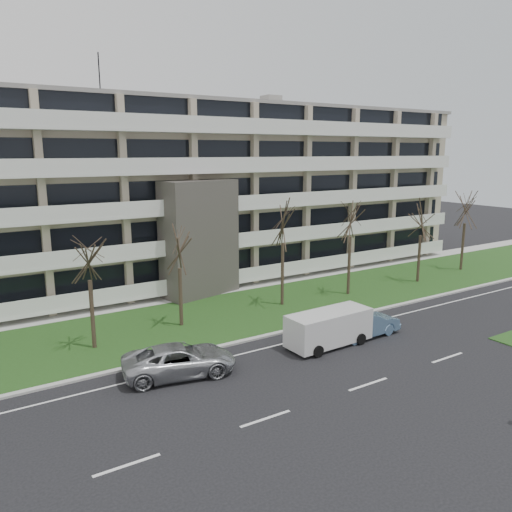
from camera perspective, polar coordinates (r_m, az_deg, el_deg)
ground at (r=25.70m, az=12.70°, el=-14.11°), size 160.00×160.00×0.00m
grass_verge at (r=35.32m, az=-2.39°, el=-6.47°), size 90.00×10.00×0.06m
curb at (r=31.32m, az=2.23°, el=-8.85°), size 90.00×0.35×0.12m
sidewalk at (r=39.97m, az=-6.34°, el=-4.32°), size 90.00×2.00×0.08m
lane_edge_line at (r=30.20m, az=3.87°, el=-9.78°), size 90.00×0.12×0.01m
apartment_building at (r=44.78m, az=-10.44°, el=7.16°), size 60.50×15.10×18.75m
silver_pickup at (r=26.04m, az=-8.73°, el=-11.68°), size 6.13×3.77×1.59m
blue_sedan at (r=31.45m, az=12.22°, el=-7.59°), size 4.89×1.80×1.60m
white_van at (r=29.61m, az=8.43°, el=-7.83°), size 5.33×2.31×2.04m
tree_2 at (r=29.16m, az=-18.65°, el=0.34°), size 3.62×3.62×7.24m
tree_3 at (r=31.77m, az=-8.80°, el=1.24°), size 3.45×3.45×6.89m
tree_4 at (r=35.70m, az=3.11°, el=4.36°), size 4.17×4.17×8.33m
tree_5 at (r=39.12m, az=10.81°, el=4.81°), size 4.16×4.16×8.32m
tree_6 at (r=44.63m, az=18.42°, el=4.29°), size 3.68×3.68×7.36m
tree_7 at (r=50.67m, az=22.90°, el=5.42°), size 4.03×4.03×8.05m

